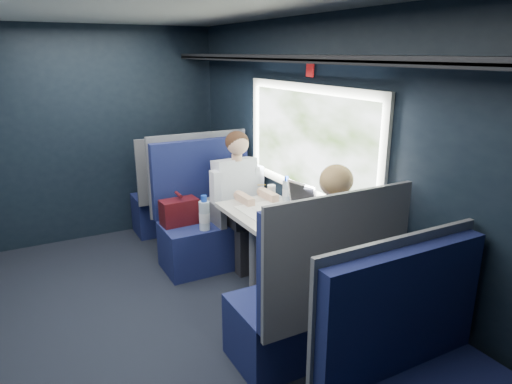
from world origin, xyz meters
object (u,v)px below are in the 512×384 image
woman (329,244)px  bottle_small (286,190)px  seat_row_front (179,197)px  seat_bay_near (208,221)px  man (240,193)px  laptop (296,203)px  seat_bay_far (311,304)px  cup (271,190)px  table (270,223)px

woman → bottle_small: size_ratio=5.74×
seat_row_front → bottle_small: size_ratio=5.04×
seat_bay_near → bottle_small: bearing=-52.3°
man → laptop: (0.17, -0.72, 0.09)m
seat_bay_far → cup: size_ratio=12.77×
seat_row_front → bottle_small: 1.69m
bottle_small → seat_bay_far: bearing=-113.5°
laptop → cup: size_ratio=3.68×
seat_bay_far → cup: seat_bay_far is taller
seat_bay_far → seat_row_front: (0.00, 2.67, -0.00)m
seat_bay_near → woman: 1.63m
table → bottle_small: size_ratio=4.34×
table → laptop: laptop is taller
cup → table: bearing=-121.2°
woman → bottle_small: bearing=76.2°
seat_bay_near → seat_bay_far: bearing=-89.5°
man → seat_bay_near: bearing=146.8°
woman → bottle_small: 0.97m
seat_row_front → table: bearing=-84.2°
seat_bay_far → cup: (0.45, 1.31, 0.38)m
bottle_small → cup: 0.22m
cup → seat_row_front: bearing=108.3°
man → cup: size_ratio=13.40×
man → laptop: size_ratio=3.64×
seat_bay_near → seat_row_front: 0.92m
seat_row_front → cup: seat_row_front is taller
table → seat_bay_near: seat_bay_near is taller
table → man: size_ratio=0.76×
seat_bay_far → man: bearing=81.0°
seat_row_front → laptop: (0.42, -1.82, 0.40)m
table → cup: cup is taller
woman → seat_bay_far: bearing=-146.2°
cup → woman: bearing=-99.8°
seat_row_front → cup: size_ratio=11.76×
table → bottle_small: 0.42m
seat_bay_near → cup: size_ratio=12.77×
table → seat_bay_far: 0.93m
table → seat_row_front: 1.82m
man → table: bearing=-95.5°
seat_bay_far → woman: size_ratio=0.95×
table → laptop: bearing=-4.7°
table → man: man is taller
seat_bay_near → laptop: bearing=-63.8°
woman → man: bearing=90.0°
seat_bay_near → seat_bay_far: 1.75m
woman → bottle_small: (0.23, 0.94, 0.11)m
seat_row_front → woman: 2.54m
seat_row_front → woman: (0.25, -2.50, 0.32)m
table → seat_bay_far: (-0.18, -0.87, -0.25)m
bottle_small → laptop: bearing=-102.4°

